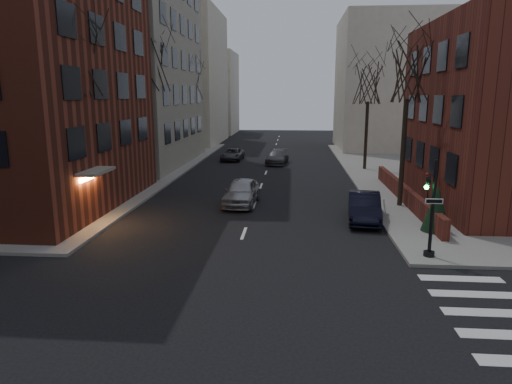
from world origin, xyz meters
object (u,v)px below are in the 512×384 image
traffic_signal (431,215)px  sandwich_board (381,207)px  streetlamp_far (200,117)px  car_lane_far (232,154)px  evergreen_shrub (437,208)px  tree_right_a (408,70)px  car_lane_gray (277,157)px  tree_left_c (190,82)px  tree_left_b (149,65)px  tree_left_a (76,59)px  parked_sedan (364,207)px  streetlamp_near (143,130)px  tree_right_b (369,84)px  car_lane_silver (241,192)px

traffic_signal → sandwich_board: 6.93m
streetlamp_far → car_lane_far: 7.14m
evergreen_shrub → sandwich_board: bearing=123.3°
tree_right_a → streetlamp_far: bearing=125.3°
evergreen_shrub → traffic_signal: bearing=-110.6°
tree_right_a → car_lane_far: bearing=123.1°
evergreen_shrub → car_lane_far: bearing=118.1°
traffic_signal → tree_right_a: 10.92m
tree_right_a → sandwich_board: (-1.50, -2.24, -7.45)m
car_lane_gray → tree_right_a: bearing=-59.1°
tree_left_c → car_lane_gray: (9.60, -4.66, -7.35)m
tree_left_b → sandwich_board: tree_left_b is taller
tree_right_a → tree_left_a: bearing=-167.2°
car_lane_far → tree_left_b: bearing=-110.1°
traffic_signal → tree_left_b: tree_left_b is taller
tree_left_a → parked_sedan: size_ratio=2.21×
streetlamp_near → sandwich_board: streetlamp_near is taller
traffic_signal → streetlamp_near: size_ratio=0.64×
sandwich_board → tree_right_b: bearing=100.5°
tree_left_b → streetlamp_far: (0.60, 16.00, -4.68)m
streetlamp_far → sandwich_board: size_ratio=7.32×
traffic_signal → tree_left_a: tree_left_a is taller
tree_left_a → parked_sedan: tree_left_a is taller
car_lane_gray → evergreen_shrub: bearing=-63.2°
tree_right_a → evergreen_shrub: size_ratio=4.29×
traffic_signal → car_lane_silver: (-8.74, 9.01, -1.11)m
tree_left_b → parked_sedan: 20.43m
parked_sedan → car_lane_silver: size_ratio=0.99×
tree_right_a → car_lane_silver: tree_right_a is taller
car_lane_silver → car_lane_far: size_ratio=1.07×
tree_right_a → streetlamp_far: (-17.00, 24.00, -3.79)m
car_lane_gray → sandwich_board: 20.63m
parked_sedan → car_lane_gray: parked_sedan is taller
tree_left_a → streetlamp_near: (0.60, 8.00, -4.23)m
traffic_signal → streetlamp_near: 20.86m
streetlamp_near → sandwich_board: (15.50, -6.24, -3.66)m
streetlamp_near → car_lane_far: bearing=74.7°
sandwich_board → tree_left_b: bearing=163.4°
car_lane_gray → car_lane_far: car_lane_gray is taller
tree_right_a → car_lane_far: (-12.76, 19.54, -7.42)m
car_lane_silver → parked_sedan: bearing=-21.4°
streetlamp_far → car_lane_gray: 11.75m
streetlamp_near → evergreen_shrub: (17.52, -9.32, -2.96)m
tree_left_b → car_lane_gray: 15.72m
tree_right_a → tree_left_c: bearing=128.7°
traffic_signal → parked_sedan: bearing=106.7°
tree_left_a → evergreen_shrub: tree_left_a is taller
tree_right_b → evergreen_shrub: 20.33m
streetlamp_near → streetlamp_far: (0.00, 20.00, 0.00)m
streetlamp_near → car_lane_gray: size_ratio=1.35×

